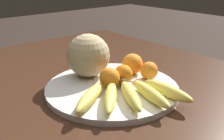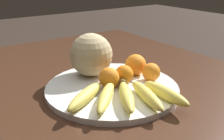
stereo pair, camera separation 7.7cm
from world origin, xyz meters
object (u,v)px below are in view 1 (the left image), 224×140
at_px(kitchen_table, 114,113).
at_px(orange_front_right, 132,64).
at_px(orange_mid_center, 149,71).
at_px(orange_back_left, 123,74).
at_px(produce_tag, 133,80).
at_px(banana_bunch, 130,94).
at_px(orange_front_left, 110,78).
at_px(fruit_bowl, 112,88).
at_px(melon, 88,56).

bearing_deg(kitchen_table, orange_front_right, -83.34).
height_order(orange_mid_center, orange_back_left, same).
bearing_deg(produce_tag, banana_bunch, 130.53).
xyz_separation_m(orange_mid_center, orange_back_left, (0.03, 0.08, 0.00)).
relative_size(kitchen_table, orange_front_left, 22.03).
distance_m(fruit_bowl, produce_tag, 0.08).
distance_m(fruit_bowl, orange_front_left, 0.04).
xyz_separation_m(kitchen_table, orange_front_right, (0.01, -0.09, 0.15)).
bearing_deg(kitchen_table, orange_front_left, 120.58).
bearing_deg(banana_bunch, melon, -155.47).
bearing_deg(orange_front_left, melon, -3.98).
relative_size(kitchen_table, fruit_bowl, 3.39).
distance_m(melon, orange_back_left, 0.13).
distance_m(kitchen_table, banana_bunch, 0.19).
height_order(melon, orange_mid_center, melon).
xyz_separation_m(fruit_bowl, melon, (0.11, 0.01, 0.08)).
height_order(banana_bunch, produce_tag, banana_bunch).
relative_size(melon, banana_bunch, 0.49).
xyz_separation_m(kitchen_table, produce_tag, (-0.03, -0.05, 0.12)).
distance_m(melon, produce_tag, 0.16).
xyz_separation_m(orange_mid_center, produce_tag, (0.02, 0.05, -0.03)).
relative_size(fruit_bowl, orange_mid_center, 7.02).
distance_m(fruit_bowl, orange_mid_center, 0.13).
bearing_deg(orange_mid_center, fruit_bowl, 72.41).
relative_size(banana_bunch, orange_back_left, 5.03).
height_order(kitchen_table, orange_mid_center, orange_mid_center).
relative_size(melon, orange_mid_center, 2.45).
bearing_deg(orange_back_left, fruit_bowl, 82.50).
relative_size(fruit_bowl, orange_back_left, 7.01).
bearing_deg(melon, produce_tag, -146.08).
xyz_separation_m(fruit_bowl, orange_front_left, (-0.01, 0.01, 0.04)).
height_order(kitchen_table, orange_front_right, orange_front_right).
xyz_separation_m(melon, banana_bunch, (-0.21, 0.02, -0.05)).
bearing_deg(fruit_bowl, produce_tag, -101.27).
relative_size(melon, produce_tag, 1.63).
distance_m(orange_front_right, orange_mid_center, 0.07).
xyz_separation_m(kitchen_table, fruit_bowl, (-0.02, 0.03, 0.11)).
height_order(melon, banana_bunch, melon).
bearing_deg(produce_tag, kitchen_table, 57.28).
xyz_separation_m(melon, orange_front_left, (-0.12, 0.01, -0.04)).
bearing_deg(orange_front_right, produce_tag, 139.31).
relative_size(banana_bunch, produce_tag, 3.35).
bearing_deg(melon, banana_bunch, 174.52).
height_order(melon, produce_tag, melon).
distance_m(orange_front_left, orange_front_right, 0.13).
xyz_separation_m(fruit_bowl, produce_tag, (-0.02, -0.08, 0.01)).
bearing_deg(orange_front_left, orange_back_left, -89.12).
xyz_separation_m(melon, produce_tag, (-0.12, -0.08, -0.07)).
bearing_deg(orange_front_left, fruit_bowl, -67.01).
xyz_separation_m(banana_bunch, produce_tag, (0.09, -0.10, -0.02)).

